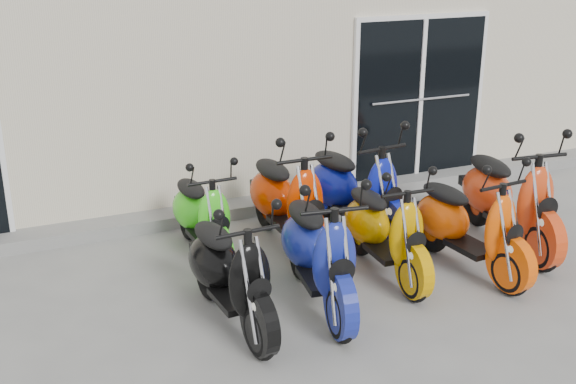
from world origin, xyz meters
name	(u,v)px	position (x,y,z in m)	size (l,w,h in m)	color
ground	(311,280)	(0.00, 0.00, 0.00)	(80.00, 80.00, 0.00)	gray
building	(172,49)	(0.00, 5.20, 1.60)	(14.00, 6.00, 3.20)	beige
front_step	(243,207)	(0.00, 2.02, 0.07)	(14.00, 0.40, 0.15)	gray
door_right	(419,94)	(2.60, 2.17, 1.26)	(2.02, 0.08, 2.22)	black
scooter_front_black	(230,258)	(-1.02, -0.50, 0.65)	(0.64, 1.76, 1.30)	black
scooter_front_blue	(319,238)	(-0.17, -0.49, 0.69)	(0.68, 1.87, 1.38)	navy
scooter_front_orange_a	(386,217)	(0.73, -0.17, 0.63)	(0.62, 1.72, 1.27)	#D09000
scooter_front_orange_b	(470,212)	(1.57, -0.42, 0.65)	(0.64, 1.77, 1.31)	#F95306
scooter_front_red	(510,184)	(2.35, -0.06, 0.72)	(0.71, 1.96, 1.45)	red
scooter_back_green	(202,204)	(-0.83, 0.99, 0.60)	(0.59, 1.63, 1.20)	#3DDD1D
scooter_back_red	(287,187)	(0.09, 0.84, 0.71)	(0.70, 1.92, 1.42)	red
scooter_back_blue	(356,177)	(0.93, 0.83, 0.72)	(0.71, 1.95, 1.44)	#0C1698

